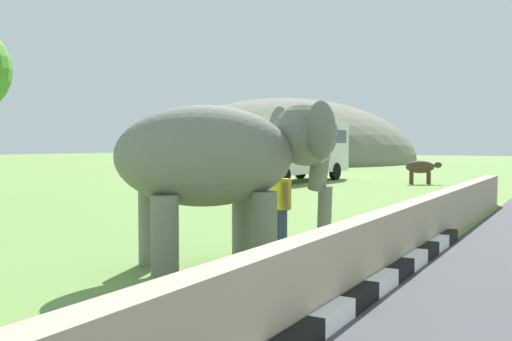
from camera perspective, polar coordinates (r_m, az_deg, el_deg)
barrier_parapet at (r=7.52m, az=8.51°, el=-9.26°), size 28.00×0.36×1.00m
elephant at (r=9.70m, az=-2.85°, el=1.27°), size 3.93×3.66×2.82m
person_handler at (r=10.87m, az=2.56°, el=-3.30°), size 0.49×0.57×1.66m
bus_white at (r=31.38m, az=3.71°, el=2.64°), size 9.49×3.02×3.50m
cow_near at (r=17.28m, az=0.57°, el=-1.31°), size 1.39×1.81×1.23m
cow_mid at (r=30.89m, az=16.20°, el=0.30°), size 1.31×1.84×1.23m
hill_east at (r=67.09m, az=3.12°, el=0.82°), size 36.42×29.14×14.87m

